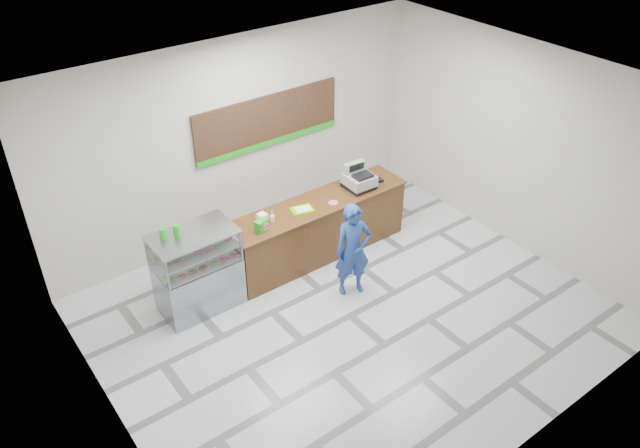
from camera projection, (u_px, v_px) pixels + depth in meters
floor at (350, 316)px, 9.36m from camera, size 7.00×7.00×0.00m
back_wall at (240, 139)px, 10.38m from camera, size 7.00×0.00×7.00m
ceiling at (358, 95)px, 7.41m from camera, size 7.00×7.00×0.00m
sales_counter at (318, 229)px, 10.38m from camera, size 3.26×0.76×1.03m
display_case at (197, 270)px, 9.18m from camera, size 1.22×0.72×1.33m
menu_board at (268, 122)px, 10.53m from camera, size 2.80×0.06×0.90m
cash_register at (359, 179)px, 10.40m from camera, size 0.47×0.49×0.42m
card_terminal at (379, 179)px, 10.67m from camera, size 0.10×0.18×0.04m
serving_tray at (302, 210)px, 9.89m from camera, size 0.41×0.34×0.02m
napkin_box at (262, 217)px, 9.62m from camera, size 0.16×0.16×0.12m
straw_cup at (272, 219)px, 9.59m from camera, size 0.07×0.07×0.11m
promo_box at (261, 225)px, 9.38m from camera, size 0.23×0.18×0.18m
donut_decal at (333, 203)px, 10.08m from camera, size 0.16×0.16×0.00m
green_cup_left at (163, 233)px, 8.69m from camera, size 0.10×0.10×0.16m
green_cup_right at (177, 230)px, 8.77m from camera, size 0.10×0.10×0.15m
customer at (353, 250)px, 9.43m from camera, size 0.66×0.54×1.55m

